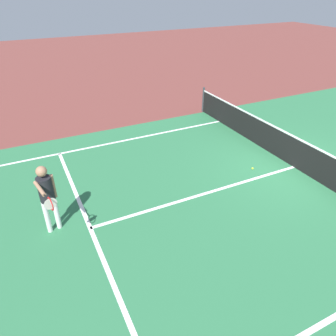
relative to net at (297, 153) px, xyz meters
The scene contains 8 objects.
ground_plane 0.49m from the net, ahead, with size 60.00×60.00×0.00m, color brown.
court_surface_inbounds 0.49m from the net, ahead, with size 10.62×24.40×0.00m, color #2D7247.
line_sideline_left 7.24m from the net, 124.66° to the right, with size 0.10×11.89×0.01m, color white.
line_service_near 6.42m from the net, 90.00° to the right, with size 8.22×0.10×0.01m, color white.
line_center_service 3.24m from the net, 90.00° to the right, with size 0.10×6.40×0.01m, color white.
net is the anchor object (origin of this frame).
player_near 7.17m from the net, 92.41° to the right, with size 1.24×0.41×1.70m.
tennis_ball_near_net 1.41m from the net, 110.17° to the right, with size 0.07×0.07×0.07m, color #CCE033.
Camera 1 is at (5.85, -7.24, 5.00)m, focal length 33.73 mm.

